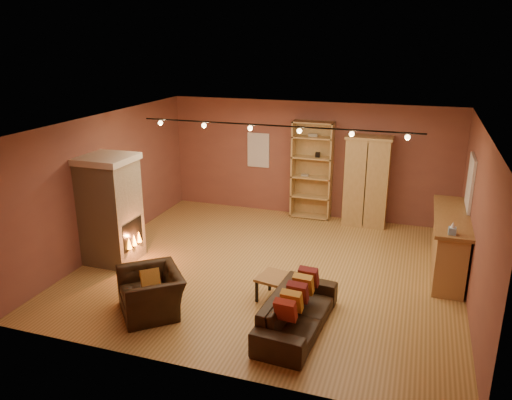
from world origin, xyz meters
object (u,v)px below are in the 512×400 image
(loveseat, at_px, (297,305))
(armchair, at_px, (151,286))
(armoire, at_px, (367,181))
(fireplace, at_px, (111,209))
(bookcase, at_px, (312,169))
(bar_counter, at_px, (449,243))
(coffee_table, at_px, (276,280))

(loveseat, height_order, armchair, armchair)
(armoire, xyz_separation_m, armchair, (-2.76, -5.11, -0.60))
(fireplace, relative_size, bookcase, 0.90)
(fireplace, xyz_separation_m, loveseat, (4.04, -1.27, -0.66))
(fireplace, height_order, loveseat, fireplace)
(fireplace, distance_m, loveseat, 4.29)
(fireplace, relative_size, armchair, 1.69)
(bookcase, distance_m, armchair, 5.50)
(loveseat, distance_m, armchair, 2.35)
(armoire, distance_m, loveseat, 4.92)
(bookcase, bearing_deg, armchair, -105.35)
(armoire, bearing_deg, loveseat, -94.92)
(bar_counter, relative_size, loveseat, 1.19)
(armoire, relative_size, loveseat, 1.06)
(coffee_table, bearing_deg, bookcase, 94.46)
(armoire, distance_m, armchair, 5.84)
(bar_counter, relative_size, coffee_table, 3.67)
(armoire, distance_m, coffee_table, 4.26)
(loveseat, bearing_deg, fireplace, 76.68)
(armchair, bearing_deg, bar_counter, 82.90)
(fireplace, bearing_deg, coffee_table, -8.31)
(fireplace, bearing_deg, loveseat, -17.48)
(bookcase, bearing_deg, bar_counter, -35.42)
(armoire, height_order, bar_counter, armoire)
(armoire, xyz_separation_m, coffee_table, (-0.98, -4.09, -0.71))
(armoire, bearing_deg, bookcase, 173.75)
(fireplace, height_order, bar_counter, fireplace)
(bookcase, distance_m, loveseat, 5.14)
(loveseat, distance_m, coffee_table, 0.95)
(armchair, relative_size, coffee_table, 1.93)
(coffee_table, bearing_deg, loveseat, -53.51)
(loveseat, bearing_deg, armchair, 100.38)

